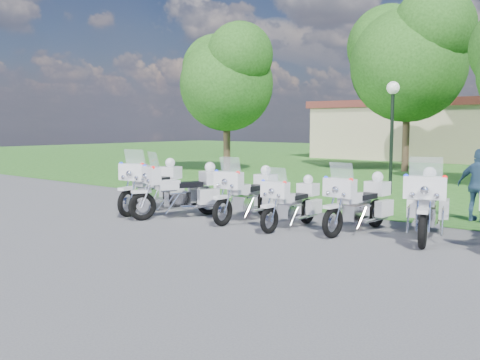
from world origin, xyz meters
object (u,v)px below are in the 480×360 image
Objects in this scene: motorcycle_3 at (292,202)px; lamp_post at (392,109)px; motorcycle_1 at (182,190)px; motorcycle_0 at (153,185)px; motorcycle_2 at (248,193)px; bystander_c at (479,186)px; motorcycle_5 at (427,203)px; motorcycle_4 at (359,202)px.

motorcycle_3 is 7.75m from lamp_post.
lamp_post is at bearing -82.47° from motorcycle_1.
motorcycle_0 reaches higher than motorcycle_2.
bystander_c reaches higher than motorcycle_0.
motorcycle_3 is (3.01, 0.63, -0.11)m from motorcycle_1.
motorcycle_0 is at bearing -6.92° from motorcycle_5.
motorcycle_2 is 0.95× the size of motorcycle_5.
bystander_c reaches higher than motorcycle_3.
motorcycle_5 reaches higher than motorcycle_0.
motorcycle_0 is 5.85m from motorcycle_4.
motorcycle_2 is at bearing -4.98° from motorcycle_3.
motorcycle_4 is at bearing -158.58° from motorcycle_3.
motorcycle_1 is (1.33, -0.18, -0.01)m from motorcycle_0.
motorcycle_1 is 0.99× the size of motorcycle_2.
motorcycle_2 is (1.60, 0.75, -0.04)m from motorcycle_1.
motorcycle_5 is 2.71m from bystander_c.
motorcycle_1 is 7.43m from bystander_c.
motorcycle_4 is 1.32× the size of bystander_c.
motorcycle_1 is 3.08m from motorcycle_3.
bystander_c is (3.97, -3.80, -2.05)m from lamp_post.
motorcycle_5 is (7.18, 1.29, 0.01)m from motorcycle_0.
motorcycle_4 is at bearing -172.85° from motorcycle_2.
bystander_c is (1.71, 2.97, 0.23)m from motorcycle_4.
lamp_post is at bearing -83.67° from motorcycle_3.
motorcycle_5 is (1.42, 0.28, 0.07)m from motorcycle_4.
lamp_post is at bearing -125.49° from motorcycle_0.
motorcycle_2 is at bearing 179.74° from motorcycle_0.
bystander_c is at bearing -131.73° from motorcycle_3.
motorcycle_4 is at bearing 178.70° from motorcycle_0.
motorcycle_0 is at bearing 35.37° from bystander_c.
motorcycle_4 is 0.93× the size of motorcycle_5.
motorcycle_2 is 1.02× the size of motorcycle_4.
motorcycle_1 is at bearing -105.27° from lamp_post.
motorcycle_3 is 1.20× the size of bystander_c.
motorcycle_2 is 1.12× the size of motorcycle_3.
motorcycle_2 is at bearing -7.46° from motorcycle_5.
motorcycle_2 is at bearing 44.22° from bystander_c.
motorcycle_5 reaches higher than motorcycle_2.
lamp_post is at bearing -36.45° from bystander_c.
motorcycle_3 is 2.96m from motorcycle_5.
motorcycle_2 is (2.93, 0.57, -0.05)m from motorcycle_0.
motorcycle_4 is at bearing -142.11° from motorcycle_1.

